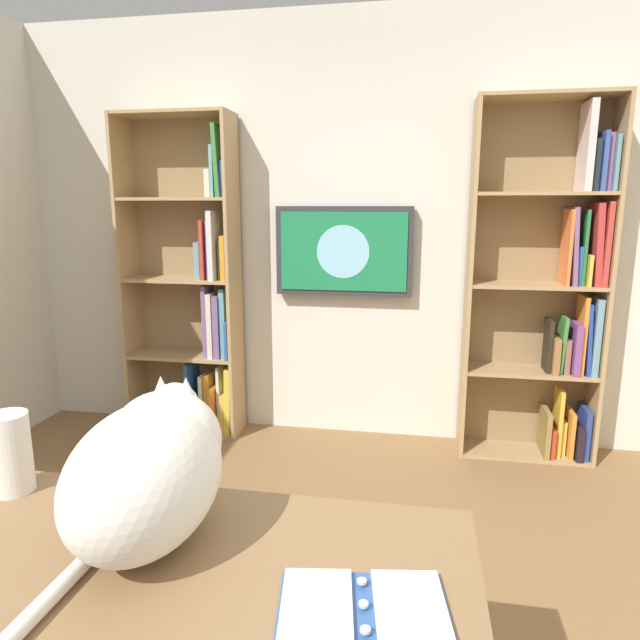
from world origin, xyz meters
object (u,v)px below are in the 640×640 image
(wall_mounted_tv, at_px, (344,251))
(cat, at_px, (152,466))
(desk, at_px, (159,614))
(paper_towel_roll, at_px, (10,453))
(open_binder, at_px, (363,608))
(bookshelf_right, at_px, (197,297))
(bookshelf_left, at_px, (553,293))

(wall_mounted_tv, xyz_separation_m, cat, (0.12, 2.41, -0.30))
(desk, xyz_separation_m, paper_towel_roll, (0.54, -0.24, 0.23))
(open_binder, bearing_deg, wall_mounted_tv, -81.34)
(desk, xyz_separation_m, cat, (0.05, -0.11, 0.29))
(bookshelf_right, xyz_separation_m, paper_towel_roll, (-0.37, 2.20, -0.06))
(bookshelf_right, bearing_deg, wall_mounted_tv, -175.00)
(bookshelf_right, relative_size, wall_mounted_tv, 2.40)
(wall_mounted_tv, height_order, open_binder, wall_mounted_tv)
(paper_towel_roll, bearing_deg, desk, 156.05)
(cat, height_order, open_binder, cat)
(bookshelf_right, height_order, open_binder, bookshelf_right)
(bookshelf_left, xyz_separation_m, paper_towel_roll, (1.86, 2.20, -0.15))
(desk, xyz_separation_m, open_binder, (-0.46, 0.06, 0.12))
(open_binder, bearing_deg, cat, -18.09)
(bookshelf_left, relative_size, cat, 3.52)
(bookshelf_left, bearing_deg, bookshelf_right, 0.03)
(wall_mounted_tv, distance_m, open_binder, 2.65)
(wall_mounted_tv, height_order, paper_towel_roll, wall_mounted_tv)
(wall_mounted_tv, relative_size, paper_towel_roll, 3.93)
(bookshelf_right, height_order, cat, bookshelf_right)
(cat, xyz_separation_m, open_binder, (-0.51, 0.17, -0.17))
(wall_mounted_tv, bearing_deg, bookshelf_left, 176.20)
(desk, bearing_deg, wall_mounted_tv, -91.45)
(desk, height_order, cat, cat)
(bookshelf_left, height_order, open_binder, bookshelf_left)
(open_binder, distance_m, paper_towel_roll, 1.04)
(open_binder, relative_size, paper_towel_roll, 1.62)
(bookshelf_left, distance_m, wall_mounted_tv, 1.28)
(bookshelf_right, bearing_deg, desk, 110.40)
(bookshelf_right, relative_size, open_binder, 5.82)
(bookshelf_left, xyz_separation_m, bookshelf_right, (2.23, 0.00, -0.09))
(paper_towel_roll, bearing_deg, bookshelf_right, -80.45)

